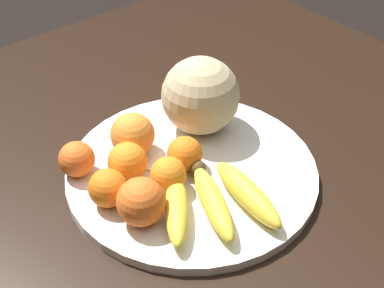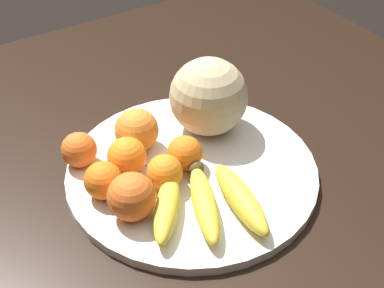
{
  "view_description": "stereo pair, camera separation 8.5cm",
  "coord_description": "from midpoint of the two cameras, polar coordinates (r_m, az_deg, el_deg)",
  "views": [
    {
      "loc": [
        -0.43,
        -0.53,
        1.38
      ],
      "look_at": [
        0.0,
        -0.02,
        0.84
      ],
      "focal_mm": 50.0,
      "sensor_mm": 36.0,
      "label": 1
    },
    {
      "loc": [
        -0.36,
        -0.58,
        1.38
      ],
      "look_at": [
        0.0,
        -0.02,
        0.84
      ],
      "focal_mm": 50.0,
      "sensor_mm": 36.0,
      "label": 2
    }
  ],
  "objects": [
    {
      "name": "kitchen_table",
      "position": [
        0.97,
        -3.29,
        -6.85
      ],
      "size": [
        1.29,
        1.2,
        0.77
      ],
      "color": "black",
      "rests_on": "ground_plane"
    },
    {
      "name": "fruit_bowl",
      "position": [
        0.89,
        -2.74,
        -2.97
      ],
      "size": [
        0.42,
        0.42,
        0.02
      ],
      "color": "white",
      "rests_on": "kitchen_table"
    },
    {
      "name": "melon",
      "position": [
        0.93,
        -1.72,
        5.08
      ],
      "size": [
        0.14,
        0.14,
        0.14
      ],
      "color": "#C6B284",
      "rests_on": "fruit_bowl"
    },
    {
      "name": "banana_bunch",
      "position": [
        0.8,
        -0.49,
        -6.11
      ],
      "size": [
        0.19,
        0.2,
        0.04
      ],
      "rotation": [
        0.0,
        0.0,
        4.3
      ],
      "color": "#473819",
      "rests_on": "fruit_bowl"
    },
    {
      "name": "orange_front_left",
      "position": [
        0.86,
        -9.74,
        -2.01
      ],
      "size": [
        0.06,
        0.06,
        0.06
      ],
      "color": "orange",
      "rests_on": "fruit_bowl"
    },
    {
      "name": "orange_front_right",
      "position": [
        0.87,
        -3.6,
        -1.16
      ],
      "size": [
        0.06,
        0.06,
        0.06
      ],
      "color": "orange",
      "rests_on": "fruit_bowl"
    },
    {
      "name": "orange_mid_center",
      "position": [
        0.88,
        -14.92,
        -1.69
      ],
      "size": [
        0.06,
        0.06,
        0.06
      ],
      "color": "orange",
      "rests_on": "fruit_bowl"
    },
    {
      "name": "orange_back_left",
      "position": [
        0.82,
        -11.93,
        -4.75
      ],
      "size": [
        0.06,
        0.06,
        0.06
      ],
      "color": "orange",
      "rests_on": "fruit_bowl"
    },
    {
      "name": "orange_back_right",
      "position": [
        0.83,
        -5.46,
        -3.39
      ],
      "size": [
        0.06,
        0.06,
        0.06
      ],
      "color": "orange",
      "rests_on": "fruit_bowl"
    },
    {
      "name": "orange_top_small",
      "position": [
        0.9,
        -9.06,
        0.88
      ],
      "size": [
        0.08,
        0.08,
        0.08
      ],
      "color": "orange",
      "rests_on": "fruit_bowl"
    },
    {
      "name": "orange_side_extra",
      "position": [
        0.78,
        -8.6,
        -6.26
      ],
      "size": [
        0.07,
        0.07,
        0.07
      ],
      "color": "orange",
      "rests_on": "fruit_bowl"
    },
    {
      "name": "produce_tag",
      "position": [
        0.9,
        -5.63,
        -1.66
      ],
      "size": [
        0.09,
        0.06,
        0.0
      ],
      "rotation": [
        0.0,
        0.0,
        0.34
      ],
      "color": "white",
      "rests_on": "fruit_bowl"
    }
  ]
}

